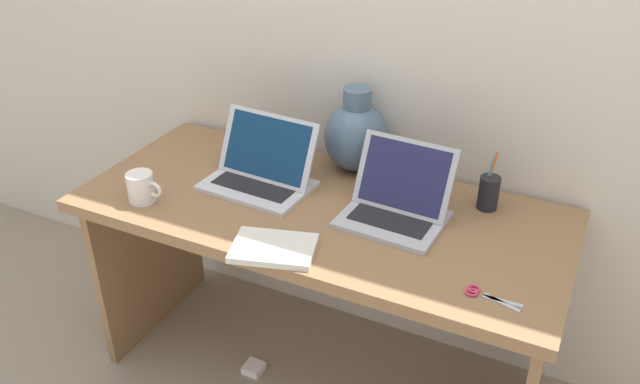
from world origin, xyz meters
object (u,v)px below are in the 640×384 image
object	(u,v)px
power_brick	(254,368)
laptop_right	(398,200)
scissors	(483,295)
coffee_mug	(141,188)
pen_cup	(489,192)
laptop_left	(262,168)
green_vase	(356,135)
notebook_stack	(274,248)

from	to	relation	value
power_brick	laptop_right	bearing A→B (deg)	16.78
scissors	power_brick	xyz separation A→B (m)	(-0.80, 0.12, -0.72)
coffee_mug	power_brick	bearing A→B (deg)	23.40
pen_cup	power_brick	distance (m)	1.09
laptop_left	laptop_right	size ratio (longest dim) A/B	1.14
laptop_left	coffee_mug	distance (m)	0.39
laptop_left	green_vase	world-z (taller)	green_vase
notebook_stack	pen_cup	bearing A→B (deg)	45.56
coffee_mug	pen_cup	distance (m)	1.09
coffee_mug	pen_cup	world-z (taller)	pen_cup
notebook_stack	power_brick	distance (m)	0.78
green_vase	laptop_right	bearing A→B (deg)	-44.28
pen_cup	power_brick	size ratio (longest dim) A/B	2.72
power_brick	scissors	bearing A→B (deg)	-8.73
pen_cup	scissors	bearing A→B (deg)	-77.82
laptop_right	green_vase	xyz separation A→B (m)	(-0.24, 0.23, 0.07)
green_vase	notebook_stack	xyz separation A→B (m)	(-0.01, -0.56, -0.12)
green_vase	coffee_mug	world-z (taller)	green_vase
laptop_left	green_vase	bearing A→B (deg)	45.05
scissors	green_vase	bearing A→B (deg)	138.83
laptop_left	power_brick	distance (m)	0.79
laptop_left	coffee_mug	xyz separation A→B (m)	(-0.29, -0.26, -0.01)
notebook_stack	power_brick	size ratio (longest dim) A/B	3.32
notebook_stack	pen_cup	distance (m)	0.69
laptop_right	green_vase	bearing A→B (deg)	135.72
laptop_left	scissors	bearing A→B (deg)	-18.05
laptop_left	pen_cup	bearing A→B (deg)	13.57
coffee_mug	scissors	world-z (taller)	coffee_mug
scissors	notebook_stack	bearing A→B (deg)	-173.91
laptop_left	pen_cup	size ratio (longest dim) A/B	1.89
scissors	power_brick	bearing A→B (deg)	171.27
laptop_left	coffee_mug	size ratio (longest dim) A/B	2.89
pen_cup	power_brick	bearing A→B (deg)	-156.25
coffee_mug	notebook_stack	bearing A→B (deg)	-6.58
notebook_stack	pen_cup	world-z (taller)	pen_cup
laptop_left	power_brick	bearing A→B (deg)	-88.11
laptop_right	pen_cup	world-z (taller)	laptop_right
laptop_left	scissors	distance (m)	0.85
laptop_right	coffee_mug	size ratio (longest dim) A/B	2.53
notebook_stack	coffee_mug	world-z (taller)	coffee_mug
laptop_right	green_vase	distance (m)	0.34
laptop_left	notebook_stack	distance (m)	0.40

